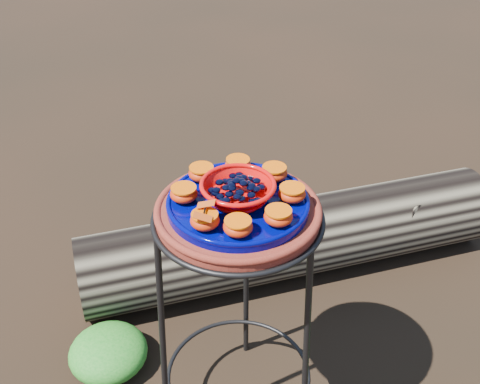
# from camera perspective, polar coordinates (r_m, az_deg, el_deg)

# --- Properties ---
(plant_stand) EXTENTS (0.44, 0.44, 0.70)m
(plant_stand) POSITION_cam_1_polar(r_m,az_deg,el_deg) (1.62, -0.17, -12.43)
(plant_stand) COLOR black
(plant_stand) RESTS_ON ground
(terracotta_saucer) EXTENTS (0.38, 0.38, 0.03)m
(terracotta_saucer) POSITION_cam_1_polar(r_m,az_deg,el_deg) (1.38, -0.19, -2.02)
(terracotta_saucer) COLOR #64110B
(terracotta_saucer) RESTS_ON plant_stand
(cobalt_plate) EXTENTS (0.32, 0.32, 0.02)m
(cobalt_plate) POSITION_cam_1_polar(r_m,az_deg,el_deg) (1.37, -0.19, -1.13)
(cobalt_plate) COLOR #000143
(cobalt_plate) RESTS_ON terracotta_saucer
(red_bowl) EXTENTS (0.16, 0.16, 0.04)m
(red_bowl) POSITION_cam_1_polar(r_m,az_deg,el_deg) (1.35, -0.20, 0.02)
(red_bowl) COLOR red
(red_bowl) RESTS_ON cobalt_plate
(glass_gems) EXTENTS (0.13, 0.13, 0.02)m
(glass_gems) POSITION_cam_1_polar(r_m,az_deg,el_deg) (1.33, -0.20, 1.20)
(glass_gems) COLOR black
(glass_gems) RESTS_ON red_bowl
(orange_half_0) EXTENTS (0.06, 0.06, 0.03)m
(orange_half_0) POSITION_cam_1_polar(r_m,az_deg,el_deg) (1.27, -3.35, -2.71)
(orange_half_0) COLOR #A72E0E
(orange_half_0) RESTS_ON cobalt_plate
(orange_half_1) EXTENTS (0.06, 0.06, 0.03)m
(orange_half_1) POSITION_cam_1_polar(r_m,az_deg,el_deg) (1.25, -0.20, -3.32)
(orange_half_1) COLOR #A72E0E
(orange_half_1) RESTS_ON cobalt_plate
(orange_half_2) EXTENTS (0.06, 0.06, 0.03)m
(orange_half_2) POSITION_cam_1_polar(r_m,az_deg,el_deg) (1.28, 3.65, -2.34)
(orange_half_2) COLOR #A72E0E
(orange_half_2) RESTS_ON cobalt_plate
(orange_half_3) EXTENTS (0.06, 0.06, 0.03)m
(orange_half_3) POSITION_cam_1_polar(r_m,az_deg,el_deg) (1.35, 4.95, -0.15)
(orange_half_3) COLOR #A72E0E
(orange_half_3) RESTS_ON cobalt_plate
(orange_half_4) EXTENTS (0.06, 0.06, 0.03)m
(orange_half_4) POSITION_cam_1_polar(r_m,az_deg,el_deg) (1.42, 3.26, 1.81)
(orange_half_4) COLOR #A72E0E
(orange_half_4) RESTS_ON cobalt_plate
(orange_half_5) EXTENTS (0.06, 0.06, 0.03)m
(orange_half_5) POSITION_cam_1_polar(r_m,az_deg,el_deg) (1.45, -0.20, 2.56)
(orange_half_5) COLOR #A72E0E
(orange_half_5) RESTS_ON cobalt_plate
(orange_half_6) EXTENTS (0.06, 0.06, 0.03)m
(orange_half_6) POSITION_cam_1_polar(r_m,az_deg,el_deg) (1.42, -3.66, 1.79)
(orange_half_6) COLOR #A72E0E
(orange_half_6) RESTS_ON cobalt_plate
(orange_half_7) EXTENTS (0.06, 0.06, 0.03)m
(orange_half_7) POSITION_cam_1_polar(r_m,az_deg,el_deg) (1.36, -5.34, -0.17)
(orange_half_7) COLOR #A72E0E
(orange_half_7) RESTS_ON cobalt_plate
(butterfly) EXTENTS (0.08, 0.05, 0.01)m
(butterfly) POSITION_cam_1_polar(r_m,az_deg,el_deg) (1.26, -3.39, -1.82)
(butterfly) COLOR #C1430F
(butterfly) RESTS_ON orange_half_0
(driftwood_log) EXTENTS (1.56, 0.97, 0.29)m
(driftwood_log) POSITION_cam_1_polar(r_m,az_deg,el_deg) (2.23, 4.83, -4.40)
(driftwood_log) COLOR black
(driftwood_log) RESTS_ON ground
(foliage_left) EXTENTS (0.25, 0.25, 0.12)m
(foliage_left) POSITION_cam_1_polar(r_m,az_deg,el_deg) (1.99, -12.40, -14.56)
(foliage_left) COLOR #146B16
(foliage_left) RESTS_ON ground
(foliage_back) EXTENTS (0.34, 0.34, 0.17)m
(foliage_back) POSITION_cam_1_polar(r_m,az_deg,el_deg) (2.29, 0.78, -4.85)
(foliage_back) COLOR #146B16
(foliage_back) RESTS_ON ground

